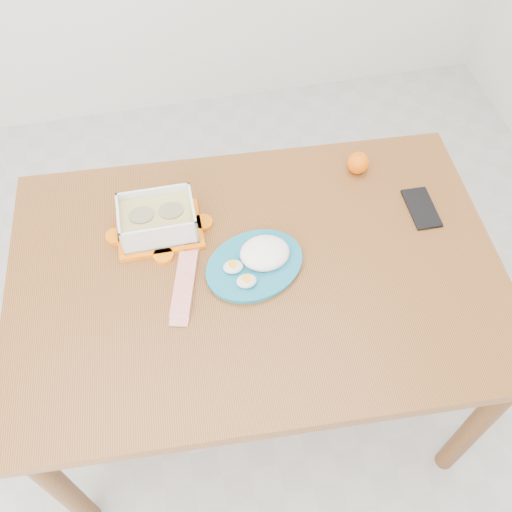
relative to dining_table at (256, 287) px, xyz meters
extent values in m
plane|color=#B7B7B2|center=(-0.18, -0.11, -0.66)|extent=(3.50, 3.50, 0.00)
cube|color=brown|center=(0.00, 0.00, 0.07)|extent=(1.36, 0.95, 0.04)
cylinder|color=brown|center=(-0.62, -0.34, -0.31)|extent=(0.06, 0.06, 0.71)
cylinder|color=brown|center=(0.57, -0.41, -0.31)|extent=(0.06, 0.06, 0.71)
cylinder|color=brown|center=(-0.57, 0.41, -0.31)|extent=(0.06, 0.06, 0.71)
cylinder|color=brown|center=(0.62, 0.34, -0.31)|extent=(0.06, 0.06, 0.71)
cube|color=orange|center=(-0.23, 0.18, 0.10)|extent=(0.23, 0.18, 0.01)
cube|color=white|center=(-0.23, 0.18, 0.14)|extent=(0.20, 0.15, 0.08)
cube|color=tan|center=(-0.23, 0.18, 0.14)|extent=(0.19, 0.13, 0.06)
cylinder|color=#938B60|center=(-0.27, 0.18, 0.16)|extent=(0.07, 0.07, 0.02)
cylinder|color=#938B60|center=(-0.19, 0.18, 0.16)|extent=(0.07, 0.07, 0.02)
sphere|color=orange|center=(0.37, 0.29, 0.12)|extent=(0.07, 0.07, 0.07)
cylinder|color=#19718E|center=(0.00, 0.01, 0.10)|extent=(0.35, 0.35, 0.02)
ellipsoid|color=white|center=(0.03, 0.02, 0.13)|extent=(0.17, 0.15, 0.06)
ellipsoid|color=silver|center=(-0.06, 0.00, 0.12)|extent=(0.06, 0.06, 0.03)
ellipsoid|color=silver|center=(-0.04, -0.05, 0.12)|extent=(0.06, 0.06, 0.03)
cube|color=red|center=(-0.19, -0.01, 0.10)|extent=(0.10, 0.20, 0.02)
cube|color=black|center=(0.51, 0.11, 0.09)|extent=(0.08, 0.15, 0.01)
camera|label=1|loc=(-0.18, -0.83, 1.34)|focal=40.00mm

